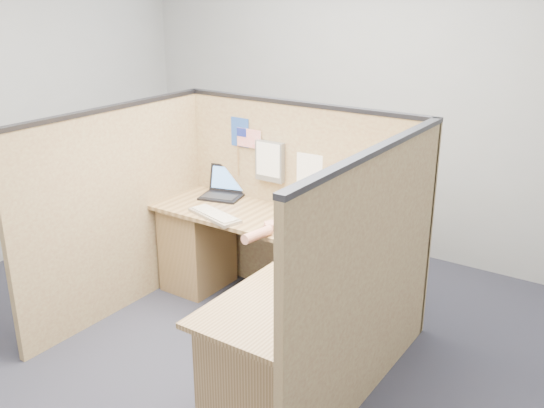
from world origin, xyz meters
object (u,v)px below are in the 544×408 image
Objects in this scene: laptop at (226,189)px; keyboard at (215,215)px; l_desk at (266,290)px; mouse at (272,227)px.

laptop reaches higher than keyboard.
laptop is (-0.81, 0.61, 0.39)m from l_desk.
keyboard is (0.22, -0.42, -0.04)m from laptop.
mouse is at bearing 115.22° from l_desk.
keyboard reaches higher than l_desk.
l_desk is 1.08m from laptop.
laptop is at bearing 151.04° from mouse.
l_desk is at bearing -51.64° from laptop.
laptop reaches higher than mouse.
mouse is at bearing 19.33° from keyboard.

